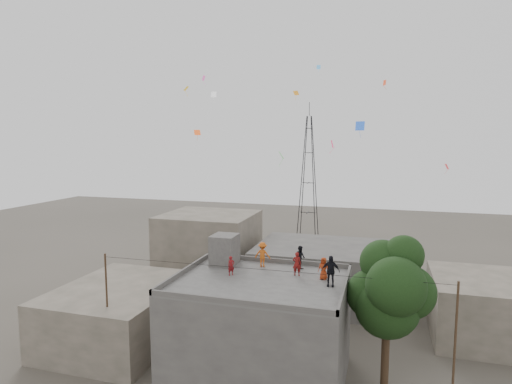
% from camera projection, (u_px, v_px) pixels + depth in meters
% --- Properties ---
extents(ground, '(140.00, 140.00, 0.00)m').
position_uv_depth(ground, '(260.00, 378.00, 25.87)').
color(ground, '#464139').
rests_on(ground, ground).
extents(main_building, '(10.00, 8.00, 6.10)m').
position_uv_depth(main_building, '(260.00, 330.00, 25.51)').
color(main_building, '#494644').
rests_on(main_building, ground).
extents(parapet, '(10.00, 8.00, 0.30)m').
position_uv_depth(parapet, '(260.00, 278.00, 25.13)').
color(parapet, '#494644').
rests_on(parapet, main_building).
extents(stair_head_box, '(1.60, 1.80, 2.00)m').
position_uv_depth(stair_head_box, '(225.00, 250.00, 28.42)').
color(stair_head_box, '#494644').
rests_on(stair_head_box, main_building).
extents(neighbor_west, '(8.00, 10.00, 4.00)m').
position_uv_depth(neighbor_west, '(121.00, 313.00, 30.66)').
color(neighbor_west, '#575245').
rests_on(neighbor_west, ground).
extents(neighbor_north, '(12.00, 9.00, 5.00)m').
position_uv_depth(neighbor_north, '(325.00, 273.00, 38.33)').
color(neighbor_north, '#494644').
rests_on(neighbor_north, ground).
extents(neighbor_northwest, '(9.00, 8.00, 7.00)m').
position_uv_depth(neighbor_northwest, '(209.00, 248.00, 43.52)').
color(neighbor_northwest, '#575245').
rests_on(neighbor_northwest, ground).
extents(neighbor_east, '(7.00, 8.00, 4.40)m').
position_uv_depth(neighbor_east, '(482.00, 308.00, 31.14)').
color(neighbor_east, '#575245').
rests_on(neighbor_east, ground).
extents(tree, '(4.90, 4.60, 9.10)m').
position_uv_depth(tree, '(391.00, 290.00, 23.62)').
color(tree, black).
rests_on(tree, ground).
extents(utility_line, '(20.12, 0.62, 7.40)m').
position_uv_depth(utility_line, '(262.00, 328.00, 24.09)').
color(utility_line, black).
rests_on(utility_line, ground).
extents(transmission_tower, '(2.97, 2.97, 20.01)m').
position_uv_depth(transmission_tower, '(308.00, 176.00, 64.00)').
color(transmission_tower, black).
rests_on(transmission_tower, ground).
extents(person_red_adult, '(0.54, 0.36, 1.47)m').
position_uv_depth(person_red_adult, '(297.00, 264.00, 26.06)').
color(person_red_adult, maroon).
rests_on(person_red_adult, main_building).
extents(person_orange_child, '(0.74, 0.59, 1.33)m').
position_uv_depth(person_orange_child, '(323.00, 268.00, 25.35)').
color(person_orange_child, '#A13112').
rests_on(person_orange_child, main_building).
extents(person_dark_child, '(0.89, 0.90, 1.46)m').
position_uv_depth(person_dark_child, '(300.00, 257.00, 27.64)').
color(person_dark_child, black).
rests_on(person_dark_child, main_building).
extents(person_dark_adult, '(1.07, 0.50, 1.77)m').
position_uv_depth(person_dark_adult, '(330.00, 271.00, 24.12)').
color(person_dark_adult, black).
rests_on(person_dark_adult, main_building).
extents(person_orange_adult, '(1.06, 0.63, 1.62)m').
position_uv_depth(person_orange_adult, '(263.00, 254.00, 27.94)').
color(person_orange_adult, '#C95817').
rests_on(person_orange_adult, main_building).
extents(person_red_child, '(0.51, 0.51, 1.19)m').
position_uv_depth(person_red_child, '(231.00, 266.00, 26.15)').
color(person_red_child, maroon).
rests_on(person_red_child, main_building).
extents(kites, '(17.88, 12.92, 8.50)m').
position_uv_depth(kites, '(299.00, 115.00, 30.57)').
color(kites, '#FF581A').
rests_on(kites, ground).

